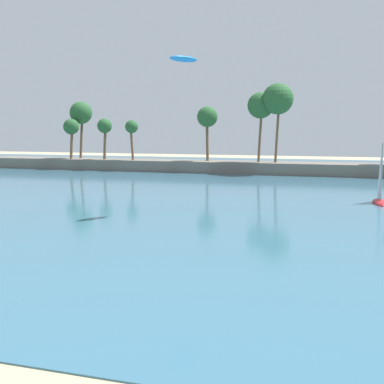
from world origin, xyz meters
name	(u,v)px	position (x,y,z in m)	size (l,w,h in m)	color
sea	(312,184)	(0.00, 62.98, 0.03)	(220.00, 107.33, 0.06)	#386B84
palm_headland	(312,154)	(-1.32, 76.65, 3.12)	(113.48, 6.13, 13.51)	slate
sailboat_near_shore	(380,198)	(7.41, 47.81, 0.60)	(1.71, 4.21, 5.94)	red
kite_aloft_high_over_bay	(184,59)	(-7.76, 36.61, 12.25)	(2.89, 0.98, 0.40)	#237FD1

